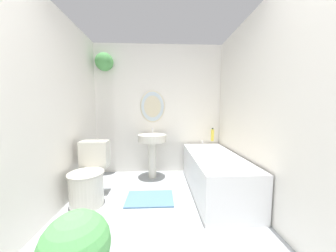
{
  "coord_description": "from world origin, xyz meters",
  "views": [
    {
      "loc": [
        0.03,
        -0.44,
        1.2
      ],
      "look_at": [
        0.13,
        1.71,
        0.99
      ],
      "focal_mm": 18.0,
      "sensor_mm": 36.0,
      "label": 1
    }
  ],
  "objects_px": {
    "pedestal_sink": "(152,144)",
    "bathtub": "(214,172)",
    "toilet": "(89,177)",
    "potted_plant": "(76,249)",
    "shampoo_bottle": "(212,135)"
  },
  "relations": [
    {
      "from": "pedestal_sink",
      "to": "bathtub",
      "type": "xyz_separation_m",
      "value": [
        0.93,
        -0.56,
        -0.31
      ]
    },
    {
      "from": "toilet",
      "to": "pedestal_sink",
      "type": "relative_size",
      "value": 0.88
    },
    {
      "from": "toilet",
      "to": "pedestal_sink",
      "type": "xyz_separation_m",
      "value": [
        0.78,
        0.75,
        0.27
      ]
    },
    {
      "from": "pedestal_sink",
      "to": "bathtub",
      "type": "height_order",
      "value": "pedestal_sink"
    },
    {
      "from": "bathtub",
      "to": "potted_plant",
      "type": "xyz_separation_m",
      "value": [
        -1.32,
        -1.35,
        0.03
      ]
    },
    {
      "from": "toilet",
      "to": "shampoo_bottle",
      "type": "bearing_deg",
      "value": 24.39
    },
    {
      "from": "potted_plant",
      "to": "toilet",
      "type": "bearing_deg",
      "value": 108.72
    },
    {
      "from": "toilet",
      "to": "shampoo_bottle",
      "type": "relative_size",
      "value": 3.18
    },
    {
      "from": "toilet",
      "to": "bathtub",
      "type": "distance_m",
      "value": 1.72
    },
    {
      "from": "pedestal_sink",
      "to": "shampoo_bottle",
      "type": "distance_m",
      "value": 1.11
    },
    {
      "from": "bathtub",
      "to": "potted_plant",
      "type": "height_order",
      "value": "bathtub"
    },
    {
      "from": "pedestal_sink",
      "to": "shampoo_bottle",
      "type": "relative_size",
      "value": 3.63
    },
    {
      "from": "shampoo_bottle",
      "to": "potted_plant",
      "type": "bearing_deg",
      "value": -126.6
    },
    {
      "from": "toilet",
      "to": "shampoo_bottle",
      "type": "xyz_separation_m",
      "value": [
        1.88,
        0.85,
        0.42
      ]
    },
    {
      "from": "shampoo_bottle",
      "to": "toilet",
      "type": "bearing_deg",
      "value": -155.61
    }
  ]
}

